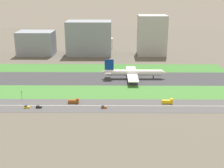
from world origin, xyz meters
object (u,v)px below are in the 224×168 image
Objects in this scene: car_1 at (104,107)px; terminal_building at (36,43)px; truck_1 at (168,102)px; car_2 at (39,107)px; office_tower at (152,35)px; truck_0 at (74,101)px; airliner at (132,73)px; fuel_tank_west at (105,43)px; hangar_building at (89,38)px; car_0 at (27,107)px; traffic_light at (22,95)px.

terminal_building is at bearing -62.83° from car_1.
truck_1 is 1.91× the size of car_2.
office_tower reaches higher than car_2.
truck_0 is 1.91× the size of car_2.
airliner reaches higher than truck_1.
truck_0 is (-50.29, -68.00, -4.56)m from airliner.
airliner is 2.64× the size of fuel_tank_west.
car_0 is at bearing -99.65° from hangar_building.
car_0 is 58.90m from car_1.
truck_0 is 197.15m from terminal_building.
office_tower is (84.93, 0.00, 3.82)m from hangar_building.
truck_1 is 100.73m from car_2.
hangar_building is (72.29, 0.00, 6.87)m from terminal_building.
car_0 is 195.97m from hangar_building.
airliner is 84.70m from truck_0.
truck_1 is 0.14× the size of hangar_building.
car_0 is 226.58m from office_tower.
truck_1 is at bearing -70.38° from airliner.
fuel_tank_west is (43.36, 237.00, 6.60)m from car_2.
car_2 is (-76.00, -78.00, -5.31)m from airliner.
traffic_light is at bearing -80.01° from terminal_building.
truck_0 is at bearing -94.45° from fuel_tank_west.
office_tower is at bearing -119.46° from car_2.
office_tower is (8.22, 182.00, 24.86)m from truck_1.
truck_0 is 0.34× the size of fuel_tank_west.
car_1 is at bearing -108.56° from airliner.
terminal_building reaches higher than car_2.
traffic_light is at bearing -14.84° from car_1.
truck_1 is 0.34× the size of fuel_tank_west.
car_0 is at bearing -137.49° from airliner.
terminal_building is (-30.66, 174.01, 11.55)m from traffic_light.
car_1 is 0.09× the size of terminal_building.
truck_1 is at bearing -174.30° from car_2.
car_1 is 70.32m from traffic_light.
terminal_building is at bearing 129.30° from truck_1.
truck_1 reaches higher than car_0.
truck_1 reaches higher than car_1.
truck_1 is at bearing 0.00° from truck_0.
fuel_tank_west is (52.46, 237.00, 6.60)m from car_0.
truck_0 is 1.17× the size of traffic_light.
car_2 is at bearing -96.99° from hangar_building.
office_tower is (117.56, 192.00, 25.61)m from car_0.
traffic_light is 227.49m from fuel_tank_west.
traffic_light is (-18.10, 17.99, 3.37)m from car_2.
car_1 is 237.18m from fuel_tank_west.
office_tower is (58.66, 192.00, 25.61)m from car_1.
truck_0 is (34.80, 10.00, 0.75)m from car_0.
truck_0 is at bearing -10.34° from traffic_light.
truck_1 is at bearing -174.77° from car_0.
car_2 is 194.66m from hangar_building.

